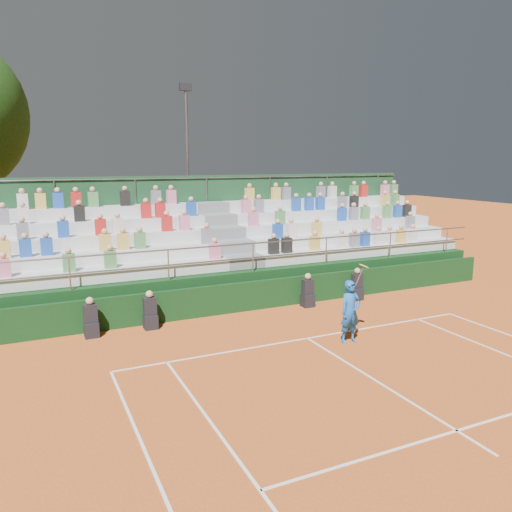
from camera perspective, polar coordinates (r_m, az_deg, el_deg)
name	(u,v)px	position (r m, az deg, el deg)	size (l,w,h in m)	color
ground	(307,338)	(14.56, 5.90, -9.35)	(90.00, 90.00, 0.00)	#C95A21
courtside_wall	(260,295)	(17.10, 0.43, -4.45)	(20.00, 0.15, 1.00)	black
line_officials	(237,302)	(16.31, -2.19, -5.31)	(9.70, 0.40, 1.19)	black
grandstand	(225,261)	(19.86, -3.57, -0.58)	(20.00, 5.20, 4.40)	black
tennis_player	(350,311)	(14.18, 10.74, -6.25)	(0.86, 0.45, 2.22)	#1757B1
floodlight_mast	(187,160)	(25.49, -7.84, 10.79)	(0.60, 0.25, 8.69)	gray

